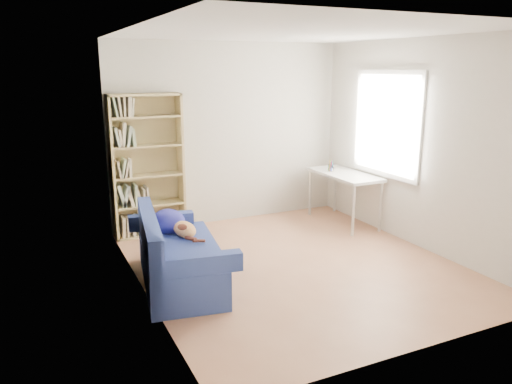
{
  "coord_description": "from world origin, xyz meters",
  "views": [
    {
      "loc": [
        -2.73,
        -4.73,
        2.24
      ],
      "look_at": [
        -0.37,
        0.3,
        0.85
      ],
      "focal_mm": 35.0,
      "sensor_mm": 36.0,
      "label": 1
    }
  ],
  "objects_px": {
    "desk": "(344,178)",
    "pen_cup": "(331,167)",
    "sofa": "(176,255)",
    "bookshelf": "(148,171)"
  },
  "relations": [
    {
      "from": "desk",
      "to": "pen_cup",
      "type": "distance_m",
      "value": 0.27
    },
    {
      "from": "sofa",
      "to": "bookshelf",
      "type": "xyz_separation_m",
      "value": [
        0.13,
        1.71,
        0.57
      ]
    },
    {
      "from": "sofa",
      "to": "pen_cup",
      "type": "bearing_deg",
      "value": 32.85
    },
    {
      "from": "sofa",
      "to": "desk",
      "type": "bearing_deg",
      "value": 28.49
    },
    {
      "from": "pen_cup",
      "to": "sofa",
      "type": "bearing_deg",
      "value": -156.17
    },
    {
      "from": "desk",
      "to": "pen_cup",
      "type": "xyz_separation_m",
      "value": [
        -0.1,
        0.2,
        0.14
      ]
    },
    {
      "from": "bookshelf",
      "to": "pen_cup",
      "type": "relative_size",
      "value": 11.14
    },
    {
      "from": "bookshelf",
      "to": "desk",
      "type": "bearing_deg",
      "value": -14.58
    },
    {
      "from": "bookshelf",
      "to": "desk",
      "type": "height_order",
      "value": "bookshelf"
    },
    {
      "from": "desk",
      "to": "bookshelf",
      "type": "bearing_deg",
      "value": 165.42
    }
  ]
}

